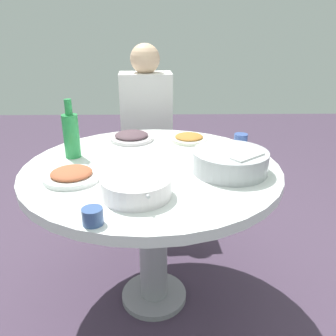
{
  "coord_description": "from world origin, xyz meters",
  "views": [
    {
      "loc": [
        -1.44,
        -0.05,
        1.33
      ],
      "look_at": [
        -0.09,
        -0.07,
        0.77
      ],
      "focal_mm": 37.46,
      "sensor_mm": 36.0,
      "label": 1
    }
  ],
  "objects_px": {
    "soup_bowl": "(136,187)",
    "dish_tofu_braise": "(189,138)",
    "dish_eggplant": "(132,137)",
    "rice_bowl": "(230,161)",
    "dish_stirfry": "(72,175)",
    "green_bottle": "(71,134)",
    "diner_left": "(146,113)",
    "round_dining_table": "(152,190)",
    "stool_for_diner_left": "(148,186)",
    "tea_cup_far": "(241,141)",
    "tea_cup_near": "(93,216)"
  },
  "relations": [
    {
      "from": "soup_bowl",
      "to": "dish_tofu_braise",
      "type": "bearing_deg",
      "value": -20.36
    },
    {
      "from": "dish_eggplant",
      "to": "rice_bowl",
      "type": "bearing_deg",
      "value": -134.73
    },
    {
      "from": "dish_stirfry",
      "to": "green_bottle",
      "type": "relative_size",
      "value": 0.84
    },
    {
      "from": "dish_eggplant",
      "to": "diner_left",
      "type": "xyz_separation_m",
      "value": [
        0.5,
        -0.06,
        0.01
      ]
    },
    {
      "from": "rice_bowl",
      "to": "dish_eggplant",
      "type": "xyz_separation_m",
      "value": [
        0.44,
        0.45,
        -0.03
      ]
    },
    {
      "from": "dish_stirfry",
      "to": "round_dining_table",
      "type": "bearing_deg",
      "value": -65.35
    },
    {
      "from": "dish_tofu_braise",
      "to": "dish_eggplant",
      "type": "relative_size",
      "value": 0.86
    },
    {
      "from": "round_dining_table",
      "to": "stool_for_diner_left",
      "type": "relative_size",
      "value": 2.47
    },
    {
      "from": "tea_cup_far",
      "to": "stool_for_diner_left",
      "type": "relative_size",
      "value": 0.16
    },
    {
      "from": "green_bottle",
      "to": "tea_cup_far",
      "type": "xyz_separation_m",
      "value": [
        0.11,
        -0.81,
        -0.07
      ]
    },
    {
      "from": "rice_bowl",
      "to": "green_bottle",
      "type": "relative_size",
      "value": 1.17
    },
    {
      "from": "soup_bowl",
      "to": "round_dining_table",
      "type": "bearing_deg",
      "value": -9.01
    },
    {
      "from": "tea_cup_far",
      "to": "diner_left",
      "type": "distance_m",
      "value": 0.81
    },
    {
      "from": "dish_eggplant",
      "to": "diner_left",
      "type": "bearing_deg",
      "value": -6.79
    },
    {
      "from": "soup_bowl",
      "to": "dish_eggplant",
      "type": "distance_m",
      "value": 0.67
    },
    {
      "from": "dish_stirfry",
      "to": "green_bottle",
      "type": "bearing_deg",
      "value": 11.62
    },
    {
      "from": "dish_stirfry",
      "to": "diner_left",
      "type": "xyz_separation_m",
      "value": [
        1.02,
        -0.26,
        0.01
      ]
    },
    {
      "from": "rice_bowl",
      "to": "diner_left",
      "type": "distance_m",
      "value": 1.03
    },
    {
      "from": "rice_bowl",
      "to": "tea_cup_near",
      "type": "relative_size",
      "value": 4.76
    },
    {
      "from": "dish_tofu_braise",
      "to": "stool_for_diner_left",
      "type": "relative_size",
      "value": 0.43
    },
    {
      "from": "rice_bowl",
      "to": "stool_for_diner_left",
      "type": "xyz_separation_m",
      "value": [
        0.95,
        0.39,
        -0.57
      ]
    },
    {
      "from": "rice_bowl",
      "to": "dish_stirfry",
      "type": "bearing_deg",
      "value": 95.93
    },
    {
      "from": "rice_bowl",
      "to": "dish_tofu_braise",
      "type": "xyz_separation_m",
      "value": [
        0.43,
        0.14,
        -0.03
      ]
    },
    {
      "from": "rice_bowl",
      "to": "tea_cup_far",
      "type": "height_order",
      "value": "rice_bowl"
    },
    {
      "from": "dish_stirfry",
      "to": "dish_eggplant",
      "type": "height_order",
      "value": "same"
    },
    {
      "from": "stool_for_diner_left",
      "to": "rice_bowl",
      "type": "bearing_deg",
      "value": -157.71
    },
    {
      "from": "round_dining_table",
      "to": "soup_bowl",
      "type": "distance_m",
      "value": 0.34
    },
    {
      "from": "rice_bowl",
      "to": "dish_eggplant",
      "type": "height_order",
      "value": "rice_bowl"
    },
    {
      "from": "stool_for_diner_left",
      "to": "dish_eggplant",
      "type": "bearing_deg",
      "value": 173.21
    },
    {
      "from": "diner_left",
      "to": "tea_cup_far",
      "type": "bearing_deg",
      "value": -142.23
    },
    {
      "from": "stool_for_diner_left",
      "to": "tea_cup_near",
      "type": "bearing_deg",
      "value": 175.17
    },
    {
      "from": "soup_bowl",
      "to": "green_bottle",
      "type": "xyz_separation_m",
      "value": [
        0.41,
        0.32,
        0.08
      ]
    },
    {
      "from": "green_bottle",
      "to": "rice_bowl",
      "type": "bearing_deg",
      "value": -105.35
    },
    {
      "from": "soup_bowl",
      "to": "dish_tofu_braise",
      "type": "height_order",
      "value": "soup_bowl"
    },
    {
      "from": "green_bottle",
      "to": "tea_cup_far",
      "type": "bearing_deg",
      "value": -82.14
    },
    {
      "from": "green_bottle",
      "to": "dish_tofu_braise",
      "type": "bearing_deg",
      "value": -67.53
    },
    {
      "from": "round_dining_table",
      "to": "diner_left",
      "type": "xyz_separation_m",
      "value": [
        0.87,
        0.06,
        0.15
      ]
    },
    {
      "from": "dish_tofu_braise",
      "to": "green_bottle",
      "type": "bearing_deg",
      "value": 112.47
    },
    {
      "from": "soup_bowl",
      "to": "stool_for_diner_left",
      "type": "xyz_separation_m",
      "value": [
        1.17,
        0.01,
        -0.55
      ]
    },
    {
      "from": "diner_left",
      "to": "stool_for_diner_left",
      "type": "bearing_deg",
      "value": 90.0
    },
    {
      "from": "dish_stirfry",
      "to": "tea_cup_far",
      "type": "height_order",
      "value": "tea_cup_far"
    },
    {
      "from": "green_bottle",
      "to": "tea_cup_near",
      "type": "height_order",
      "value": "green_bottle"
    },
    {
      "from": "round_dining_table",
      "to": "green_bottle",
      "type": "height_order",
      "value": "green_bottle"
    },
    {
      "from": "rice_bowl",
      "to": "round_dining_table",
      "type": "bearing_deg",
      "value": 76.75
    },
    {
      "from": "diner_left",
      "to": "dish_tofu_braise",
      "type": "bearing_deg",
      "value": -154.54
    },
    {
      "from": "dish_tofu_braise",
      "to": "dish_eggplant",
      "type": "height_order",
      "value": "dish_eggplant"
    },
    {
      "from": "green_bottle",
      "to": "diner_left",
      "type": "distance_m",
      "value": 0.82
    },
    {
      "from": "tea_cup_near",
      "to": "stool_for_diner_left",
      "type": "relative_size",
      "value": 0.15
    },
    {
      "from": "tea_cup_near",
      "to": "dish_stirfry",
      "type": "bearing_deg",
      "value": 23.14
    },
    {
      "from": "diner_left",
      "to": "dish_stirfry",
      "type": "bearing_deg",
      "value": 165.58
    }
  ]
}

